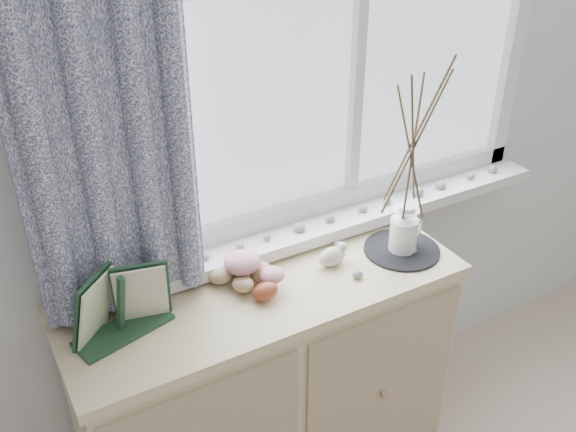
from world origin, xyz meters
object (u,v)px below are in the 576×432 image
(botanical_book, at_px, (122,307))
(twig_pitcher, at_px, (414,141))
(toadstool_cluster, at_px, (250,266))
(sideboard, at_px, (268,391))

(botanical_book, relative_size, twig_pitcher, 0.45)
(botanical_book, height_order, toadstool_cluster, botanical_book)
(sideboard, height_order, twig_pitcher, twig_pitcher)
(sideboard, bearing_deg, twig_pitcher, -5.57)
(twig_pitcher, bearing_deg, sideboard, 160.12)
(sideboard, height_order, toadstool_cluster, toadstool_cluster)
(toadstool_cluster, height_order, twig_pitcher, twig_pitcher)
(sideboard, bearing_deg, toadstool_cluster, 130.55)
(sideboard, xyz_separation_m, toadstool_cluster, (-0.03, 0.04, 0.49))
(sideboard, height_order, botanical_book, botanical_book)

